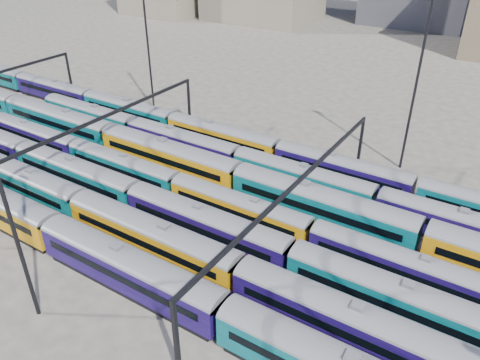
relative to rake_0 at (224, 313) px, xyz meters
The scene contains 13 objects.
ground 18.78m from the rake_0, 126.12° to the left, with size 500.00×500.00×0.00m, color #48423D.
rake_0 is the anchor object (origin of this frame).
rake_1 13.52m from the rake_0, 158.29° to the left, with size 108.49×3.18×5.36m.
rake_2 31.72m from the rake_0, 161.63° to the left, with size 145.75×3.04×5.13m.
rake_3 17.07m from the rake_0, 118.49° to the left, with size 92.44×2.71×4.55m.
rake_4 20.00m from the rake_0, 89.98° to the left, with size 159.39×3.33×5.62m.
rake_5 25.48m from the rake_0, 101.09° to the left, with size 97.95×2.87×4.83m.
rake_6 42.82m from the rake_0, 135.52° to the left, with size 115.89×2.83×4.75m.
gantry_1 34.62m from the rake_0, 154.14° to the left, with size 0.35×40.35×8.03m.
gantry_2 15.54m from the rake_0, 93.62° to the left, with size 0.35×40.35×8.03m.
mast_1 56.30m from the rake_0, 137.90° to the left, with size 1.40×0.50×25.60m.
mast_2 20.68m from the rake_0, 156.30° to the right, with size 1.40×0.50×25.60m.
mast_3 40.76m from the rake_0, 84.07° to the left, with size 1.40×0.50×25.60m.
Camera 1 is at (27.36, -38.12, 32.39)m, focal length 35.00 mm.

